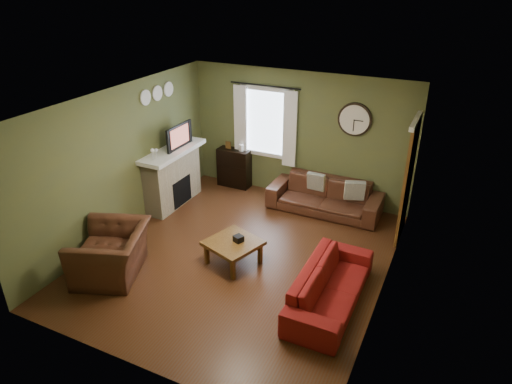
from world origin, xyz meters
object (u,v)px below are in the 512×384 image
at_px(sofa_brown, 325,196).
at_px(sofa_red, 330,286).
at_px(coffee_table, 233,252).
at_px(armchair, 111,253).
at_px(bookshelf, 234,168).

relative_size(sofa_brown, sofa_red, 1.10).
bearing_deg(coffee_table, armchair, -145.94).
relative_size(sofa_red, coffee_table, 2.60).
bearing_deg(coffee_table, sofa_red, -9.12).
bearing_deg(bookshelf, sofa_red, -43.31).
distance_m(bookshelf, armchair, 3.69).
distance_m(armchair, coffee_table, 1.90).
bearing_deg(bookshelf, coffee_table, -62.41).
bearing_deg(coffee_table, bookshelf, 117.59).
bearing_deg(armchair, bookshelf, 155.17).
distance_m(bookshelf, sofa_red, 4.23).
xyz_separation_m(armchair, coffee_table, (1.57, 1.06, -0.18)).
xyz_separation_m(sofa_brown, armchair, (-2.34, -3.41, 0.06)).
distance_m(sofa_red, coffee_table, 1.73).
xyz_separation_m(bookshelf, sofa_brown, (2.14, -0.28, -0.10)).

